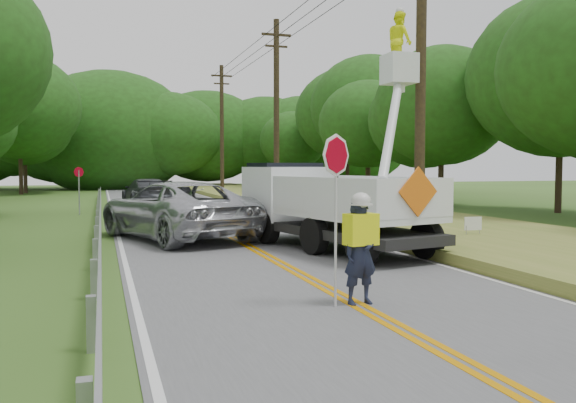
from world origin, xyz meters
name	(u,v)px	position (x,y,z in m)	size (l,w,h in m)	color
ground	(428,345)	(0.00, 0.00, 0.00)	(140.00, 140.00, 0.00)	#37521D
road	(220,231)	(0.00, 14.00, 0.01)	(7.20, 96.00, 0.03)	#555457
guardrail	(100,216)	(-4.02, 14.91, 0.55)	(0.18, 48.00, 0.77)	#9A9BA1
utility_poles	(323,95)	(5.00, 17.02, 5.27)	(1.60, 43.30, 10.00)	black
tall_grass_verge	(401,221)	(7.10, 14.00, 0.15)	(7.00, 96.00, 0.30)	#5D7229
treeline_right	(454,98)	(15.85, 24.00, 6.23)	(11.39, 54.96, 11.17)	#332319
treeline_horizon	(131,134)	(-0.95, 56.21, 5.50)	(57.36, 14.64, 12.72)	#1F4014
flagger	(360,244)	(0.06, 2.28, 1.01)	(1.09, 0.50, 2.78)	#191E33
bucket_truck	(321,193)	(2.05, 9.36, 1.53)	(4.51, 7.13, 6.68)	black
suv_silver	(176,210)	(-1.74, 12.14, 0.92)	(2.98, 6.46, 1.79)	#B3B4BA
suv_darkgrey	(146,192)	(-1.52, 27.98, 0.80)	(2.18, 5.37, 1.56)	#373A3F
stop_sign_permanent	(79,184)	(-4.95, 22.78, 1.46)	(0.45, 0.22, 2.25)	#9A9BA1
yard_sign	(473,225)	(6.38, 8.30, 0.58)	(0.56, 0.06, 0.81)	white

